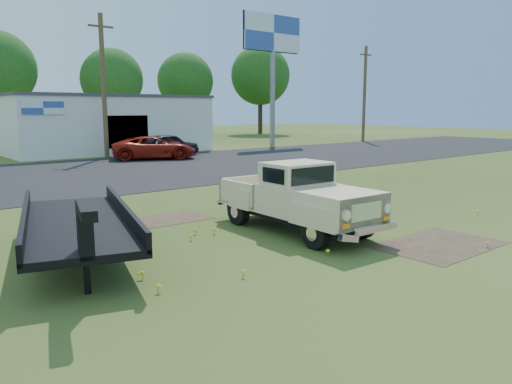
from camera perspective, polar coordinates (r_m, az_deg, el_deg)
ground at (r=13.13m, az=5.39°, el=-4.42°), size 140.00×140.00×0.00m
asphalt_lot at (r=25.84m, az=-18.74°, el=2.00°), size 90.00×14.00×0.02m
dirt_patch_a at (r=12.51m, az=20.17°, el=-5.67°), size 3.00×2.00×0.01m
dirt_patch_b at (r=14.69m, az=-9.97°, el=-3.02°), size 2.20×1.60×0.01m
commercial_building at (r=39.03m, az=-16.96°, el=7.55°), size 14.20×8.20×4.15m
billboard at (r=44.31m, az=1.90°, el=16.48°), size 6.10×0.45×11.05m
utility_pole_mid at (r=33.67m, az=-17.02°, el=11.57°), size 1.60×0.30×9.00m
utility_pole_east at (r=49.86m, az=12.30°, el=10.96°), size 1.60×0.30×9.00m
treeline_e at (r=52.49m, az=-16.16°, el=12.23°), size 6.08×6.08×9.04m
treeline_f at (r=59.36m, az=-8.07°, el=12.45°), size 6.40×6.40×9.52m
treeline_g at (r=64.04m, az=0.49°, el=13.17°), size 7.36×7.36×10.95m
vintage_pickup_truck at (r=12.89m, az=4.66°, el=-0.55°), size 2.15×5.07×1.81m
flatbed_trailer at (r=11.29m, az=-19.84°, el=-2.80°), size 3.77×6.59×1.71m
red_pickup at (r=32.05m, az=-11.57°, el=4.95°), size 5.67×4.21×1.43m
dark_sedan at (r=33.82m, az=-10.01°, el=5.31°), size 4.72×2.63×1.52m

